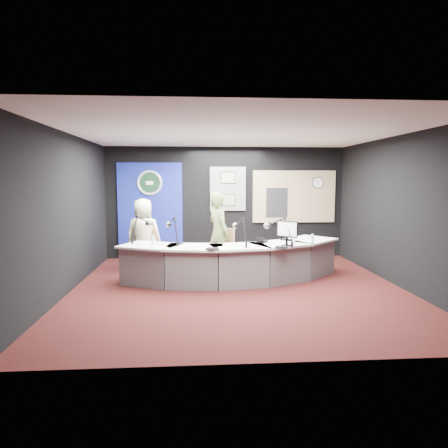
{
  "coord_description": "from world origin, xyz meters",
  "views": [
    {
      "loc": [
        -0.75,
        -7.09,
        1.98
      ],
      "look_at": [
        -0.2,
        0.8,
        1.1
      ],
      "focal_mm": 32.0,
      "sensor_mm": 36.0,
      "label": 1
    }
  ],
  "objects": [
    {
      "name": "backdrop_panel",
      "position": [
        -1.9,
        2.97,
        1.25
      ],
      "size": [
        1.6,
        0.05,
        2.3
      ],
      "primitive_type": "cube",
      "color": "navy",
      "rests_on": "wall_back"
    },
    {
      "name": "wall_left",
      "position": [
        -3.0,
        0.0,
        1.4
      ],
      "size": [
        0.02,
        6.0,
        2.8
      ],
      "primitive_type": "cube",
      "color": "black",
      "rests_on": "ground"
    },
    {
      "name": "headphones_far",
      "position": [
        -0.48,
        -0.14,
        0.77
      ],
      "size": [
        0.24,
        0.24,
        0.04
      ],
      "primitive_type": "torus",
      "color": "black",
      "rests_on": "broadcast_desk"
    },
    {
      "name": "broadcast_desk",
      "position": [
        -0.05,
        0.55,
        0.38
      ],
      "size": [
        4.5,
        1.9,
        0.75
      ],
      "primitive_type": null,
      "color": "silver",
      "rests_on": "ground"
    },
    {
      "name": "person_man",
      "position": [
        -1.9,
        1.6,
        0.79
      ],
      "size": [
        0.84,
        0.62,
        1.58
      ],
      "primitive_type": "imported",
      "rotation": [
        0.0,
        0.0,
        2.98
      ],
      "color": "beige",
      "rests_on": "ground"
    },
    {
      "name": "ground",
      "position": [
        0.0,
        0.0,
        0.0
      ],
      "size": [
        6.0,
        6.0,
        0.0
      ],
      "primitive_type": "plane",
      "color": "black",
      "rests_on": "ground"
    },
    {
      "name": "water_bottles",
      "position": [
        -0.04,
        0.47,
        0.84
      ],
      "size": [
        3.13,
        0.13,
        0.18
      ],
      "primitive_type": null,
      "color": "silver",
      "rests_on": "broadcast_desk"
    },
    {
      "name": "boom_mic_a",
      "position": [
        -1.85,
        0.87,
        1.05
      ],
      "size": [
        0.39,
        0.68,
        0.6
      ],
      "primitive_type": null,
      "color": "black",
      "rests_on": "broadcast_desk"
    },
    {
      "name": "wall_clock",
      "position": [
        2.35,
        2.94,
        1.9
      ],
      "size": [
        0.28,
        0.01,
        0.28
      ],
      "primitive_type": "cylinder",
      "rotation": [
        1.57,
        0.0,
        0.0
      ],
      "color": "white",
      "rests_on": "booth_window_frame"
    },
    {
      "name": "headphones_near",
      "position": [
        0.79,
        -0.06,
        0.77
      ],
      "size": [
        0.23,
        0.23,
        0.04
      ],
      "primitive_type": "torus",
      "color": "black",
      "rests_on": "broadcast_desk"
    },
    {
      "name": "armchair_right",
      "position": [
        -0.29,
        1.15,
        0.46
      ],
      "size": [
        0.72,
        0.72,
        0.91
      ],
      "primitive_type": null,
      "rotation": [
        0.0,
        0.0,
        -0.94
      ],
      "color": "#AD784F",
      "rests_on": "ground"
    },
    {
      "name": "framed_photo_lower",
      "position": [
        0.05,
        2.94,
        1.47
      ],
      "size": [
        0.34,
        0.02,
        0.27
      ],
      "primitive_type": "cube",
      "color": "#7C755A",
      "rests_on": "pinboard"
    },
    {
      "name": "draped_jacket",
      "position": [
        -1.95,
        1.85,
        0.62
      ],
      "size": [
        0.51,
        0.17,
        0.7
      ],
      "primitive_type": "cube",
      "rotation": [
        0.0,
        0.0,
        -0.14
      ],
      "color": "slate",
      "rests_on": "armchair_left"
    },
    {
      "name": "ceiling",
      "position": [
        0.0,
        0.0,
        2.8
      ],
      "size": [
        6.0,
        6.0,
        0.02
      ],
      "primitive_type": "cube",
      "color": "silver",
      "rests_on": "ground"
    },
    {
      "name": "paper_stack",
      "position": [
        -1.39,
        0.09,
        0.75
      ],
      "size": [
        0.35,
        0.39,
        0.0
      ],
      "primitive_type": "cube",
      "rotation": [
        0.0,
        0.0,
        0.53
      ],
      "color": "white",
      "rests_on": "broadcast_desk"
    },
    {
      "name": "computer_monitor",
      "position": [
        0.93,
        0.16,
        1.07
      ],
      "size": [
        0.33,
        0.33,
        0.3
      ],
      "primitive_type": "cube",
      "rotation": [
        0.0,
        0.0,
        -0.79
      ],
      "color": "black",
      "rests_on": "broadcast_desk"
    },
    {
      "name": "boom_mic_d",
      "position": [
        0.81,
        0.3,
        1.05
      ],
      "size": [
        0.51,
        0.6,
        0.6
      ],
      "primitive_type": null,
      "color": "black",
      "rests_on": "broadcast_desk"
    },
    {
      "name": "equipment_rack",
      "position": [
        1.3,
        2.94,
        1.4
      ],
      "size": [
        0.55,
        0.02,
        0.75
      ],
      "primitive_type": "cube",
      "color": "black",
      "rests_on": "booth_window_frame"
    },
    {
      "name": "framed_photo_upper",
      "position": [
        0.05,
        2.94,
        2.03
      ],
      "size": [
        0.34,
        0.02,
        0.27
      ],
      "primitive_type": "cube",
      "color": "#7C755A",
      "rests_on": "pinboard"
    },
    {
      "name": "seal_center",
      "position": [
        -1.9,
        2.94,
        1.9
      ],
      "size": [
        0.48,
        0.01,
        0.48
      ],
      "primitive_type": "cylinder",
      "rotation": [
        1.57,
        0.0,
        0.0
      ],
      "color": "black",
      "rests_on": "backdrop_panel"
    },
    {
      "name": "wall_front",
      "position": [
        0.0,
        -3.0,
        1.4
      ],
      "size": [
        6.0,
        0.02,
        2.8
      ],
      "primitive_type": "cube",
      "color": "black",
      "rests_on": "ground"
    },
    {
      "name": "booth_glow",
      "position": [
        1.75,
        2.96,
        1.55
      ],
      "size": [
        2.0,
        0.02,
        1.2
      ],
      "primitive_type": "cube",
      "color": "#FCDA9F",
      "rests_on": "booth_window_frame"
    },
    {
      "name": "person_woman",
      "position": [
        -0.29,
        1.15,
        0.86
      ],
      "size": [
        0.65,
        0.75,
        1.72
      ],
      "primitive_type": "imported",
      "rotation": [
        0.0,
        0.0,
        2.03
      ],
      "color": "olive",
      "rests_on": "ground"
    },
    {
      "name": "boom_mic_c",
      "position": [
        0.07,
        0.27,
        1.05
      ],
      "size": [
        0.26,
        0.72,
        0.6
      ],
      "primitive_type": null,
      "color": "black",
      "rests_on": "broadcast_desk"
    },
    {
      "name": "agency_seal",
      "position": [
        -1.9,
        2.93,
        1.9
      ],
      "size": [
        0.63,
        0.07,
        0.63
      ],
      "primitive_type": "torus",
      "rotation": [
        1.57,
        0.0,
        0.0
      ],
      "color": "silver",
      "rests_on": "backdrop_panel"
    },
    {
      "name": "notepad",
      "position": [
        -0.31,
        -0.0,
        0.75
      ],
      "size": [
        0.3,
        0.33,
        0.0
      ],
      "primitive_type": "cube",
      "rotation": [
        0.0,
        0.0,
        -0.57
      ],
      "color": "white",
      "rests_on": "broadcast_desk"
    },
    {
      "name": "wall_back",
      "position": [
        0.0,
        3.0,
        1.4
      ],
      "size": [
        6.0,
        0.02,
        2.8
      ],
      "primitive_type": "cube",
      "color": "black",
      "rests_on": "ground"
    },
    {
      "name": "desk_phone",
      "position": [
        0.54,
        0.61,
        0.78
      ],
      "size": [
        0.24,
        0.23,
        0.05
      ],
      "primitive_type": "cube",
      "rotation": [
        0.0,
        0.0,
        -0.69
      ],
      "color": "black",
      "rests_on": "broadcast_desk"
    },
    {
      "name": "boom_mic_b",
      "position": [
        -1.21,
        0.57,
        1.05
      ],
      "size": [
        0.32,
        0.71,
        0.6
      ],
      "primitive_type": null,
      "color": "black",
      "rests_on": "broadcast_desk"
    },
    {
      "name": "armchair_left",
      "position": [
        -1.9,
        1.6,
        0.48
      ],
      "size": [
        0.61,
        0.61,
        0.95
      ],
      "primitive_type": null,
      "rotation": [
        0.0,
        0.0,
        -0.14
      ],
      "color": "#AD784F",
      "rests_on": "ground"
    },
    {
      "name": "pinboard",
      "position": [
        0.05,
        2.97,
        1.75
      ],
      "size": [
        0.9,
        0.04,
        1.1
      ],
      "primitive_type": "cube",
      "color": "slate",
      "rests_on": "wall_back"
    },
    {
      "name": "wall_right",
      "position": [
        3.0,
        0.0,
        1.4
      ],
      "size": [
        0.02,
        6.0,
        2.8
      ],
      "primitive_type": "cube",
      "color": "black",
      "rests_on": "ground"
    },
    {
      "name": "booth_window_frame",
      "position": [
        1.75,
        2.97,
        1.55
      ],
      "size": [
        2.12,
        0.06,
        1.32
      ],
      "primitive_type": "cube",
      "color": "tan",
      "rests_on": "wall_back"
    }
  ]
}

